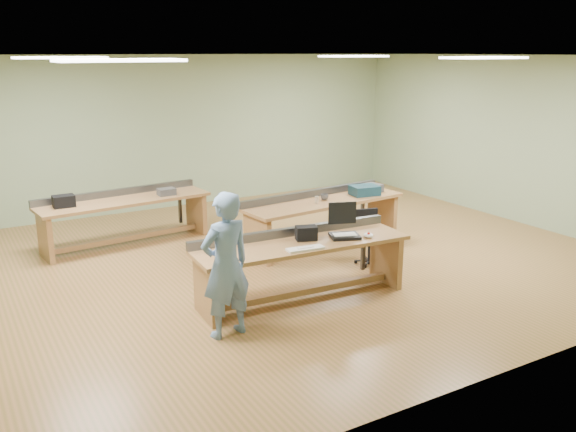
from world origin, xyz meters
The scene contains 22 objects.
floor centered at (0.00, 0.00, 0.00)m, with size 10.00×10.00×0.00m, color #936038.
ceiling centered at (0.00, 0.00, 3.00)m, with size 10.00×10.00×0.00m, color silver.
wall_back centered at (0.00, 4.00, 1.50)m, with size 10.00×0.04×3.00m, color gray.
wall_front centered at (0.00, -4.00, 1.50)m, with size 10.00×0.04×3.00m, color gray.
wall_right centered at (5.00, 0.00, 1.50)m, with size 0.04×8.00×3.00m, color gray.
fluor_panels centered at (0.00, 0.00, 2.97)m, with size 6.20×3.50×0.03m.
workbench_front centered at (-0.35, -1.39, 0.55)m, with size 2.82×0.90×0.86m.
workbench_mid centered at (1.11, 0.33, 0.55)m, with size 2.86×1.03×0.86m.
workbench_back centered at (-1.63, 2.02, 0.55)m, with size 2.81×1.00×0.86m.
person centered at (-1.61, -1.87, 0.82)m, with size 0.60×0.39×1.64m, color #6881AA.
laptop_base centered at (0.22, -1.51, 0.77)m, with size 0.37×0.30×0.04m, color black.
laptop_screen centered at (0.28, -1.37, 1.04)m, with size 0.37×0.02×0.29m, color black.
keyboard centered at (-0.47, -1.67, 0.76)m, with size 0.46×0.15×0.03m, color beige.
trackball_mouse centered at (0.49, -1.66, 0.78)m, with size 0.12×0.14×0.06m, color white.
camera_bag centered at (-0.25, -1.34, 0.84)m, with size 0.26×0.17×0.18m, color black.
task_chair centered at (1.21, -0.76, 0.29)m, with size 0.53×0.53×0.80m.
parts_bin_teal centered at (1.91, 0.29, 0.83)m, with size 0.45×0.33×0.16m, color #122E3A.
parts_bin_grey centered at (2.07, 0.41, 0.81)m, with size 0.47×0.30×0.13m, color #3B3B3D.
mug centered at (1.13, 0.32, 0.80)m, with size 0.13×0.13×0.10m, color #3B3B3D.
drinks_can centered at (0.91, 0.20, 0.81)m, with size 0.06×0.06×0.11m, color silver.
storage_box_back centered at (-2.56, 1.96, 0.84)m, with size 0.32×0.23×0.18m, color black.
tray_back centered at (-0.94, 1.94, 0.81)m, with size 0.28×0.20×0.11m, color #3B3B3D.
Camera 1 is at (-4.16, -7.58, 3.05)m, focal length 38.00 mm.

